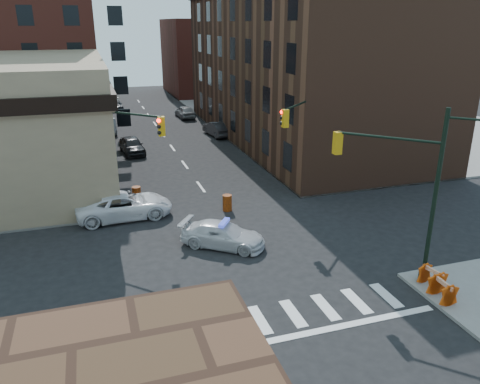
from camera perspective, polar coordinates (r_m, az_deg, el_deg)
ground at (r=25.73m, az=0.33°, el=-6.39°), size 140.00×140.00×0.00m
sidewalk_ne at (r=63.46m, az=11.12°, el=9.28°), size 34.00×54.50×0.15m
commercial_row_ne at (r=48.98m, az=6.88°, el=14.63°), size 14.00×34.00×14.00m
filler_nw at (r=84.46m, az=-24.72°, el=15.89°), size 20.00×18.00×16.00m
filler_ne at (r=82.85m, az=-3.01°, el=16.16°), size 16.00×16.00×12.00m
signal_pole_se at (r=22.12m, az=20.04°, el=0.79°), size 5.40×5.27×8.00m
signal_pole_nw at (r=28.19m, az=-14.54°, el=4.76°), size 3.58×3.67×8.00m
signal_pole_ne at (r=31.03m, az=7.60°, el=6.58°), size 3.67×3.58×8.00m
tree_ne_near at (r=50.74m, az=-0.72°, el=10.95°), size 3.00×3.00×4.85m
tree_ne_far at (r=58.35m, az=-3.08°, el=12.10°), size 3.00×3.00×4.85m
police_car at (r=25.27m, az=-2.10°, el=-5.25°), size 4.84×4.17×1.33m
pickup at (r=29.71m, az=-13.92°, el=-1.59°), size 5.95×2.98×1.62m
parked_car_wnear at (r=44.37m, az=-13.03°, el=5.55°), size 2.30×4.73×1.55m
parked_car_wfar at (r=53.56m, az=-15.73°, el=7.71°), size 1.59×4.55×1.50m
parked_car_wdeep at (r=68.14m, az=-14.98°, el=10.21°), size 2.06×4.75×1.36m
parked_car_enear at (r=50.35m, az=-2.78°, el=7.72°), size 2.26×4.94×1.57m
parked_car_efar at (r=60.64m, az=-6.72°, el=9.71°), size 2.13×4.75×1.59m
pedestrian_a at (r=29.77m, az=-15.34°, el=-1.07°), size 0.82×0.70×1.91m
pedestrian_b at (r=30.06m, az=-24.15°, el=-2.15°), size 1.02×0.93×1.72m
barrel_road at (r=30.03m, az=-1.56°, el=-1.33°), size 0.77×0.77×1.06m
barrel_bank at (r=32.32m, az=-12.49°, el=-0.26°), size 0.64×0.64×1.04m
barricade_se_a at (r=22.23m, az=23.42°, el=-10.94°), size 0.70×1.28×0.93m
barricade_se_b at (r=23.06m, az=22.40°, el=-9.68°), size 0.77×1.28×0.90m
barricade_nw_a at (r=29.69m, az=-17.61°, el=-2.52°), size 1.09×0.58×0.80m
barricade_nw_b at (r=31.66m, az=-22.40°, el=-1.53°), size 1.43×0.96×0.98m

